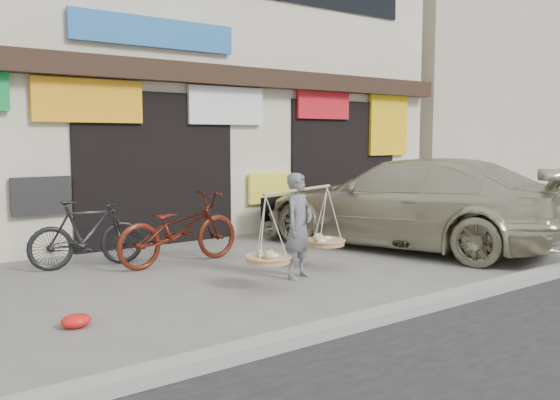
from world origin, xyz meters
TOP-DOWN VIEW (x-y plane):
  - ground at (0.00, 0.00)m, footprint 70.00×70.00m
  - kerb at (0.00, -2.00)m, footprint 70.00×0.25m
  - shophouse_block at (-0.00, 6.42)m, footprint 14.00×6.32m
  - neighbor_east at (13.50, 7.00)m, footprint 12.00×7.00m
  - street_vendor at (0.43, 0.01)m, footprint 1.93×1.05m
  - bike_1 at (-1.64, 2.40)m, footprint 1.72×0.68m
  - bike_2 at (-0.45, 1.81)m, footprint 2.09×0.87m
  - suv at (3.40, 0.71)m, footprint 3.63×5.76m
  - red_bag at (-2.69, -0.30)m, footprint 0.31×0.25m

SIDE VIEW (x-z plane):
  - ground at x=0.00m, z-range 0.00..0.00m
  - kerb at x=0.00m, z-range 0.00..0.12m
  - red_bag at x=-2.69m, z-range 0.00..0.14m
  - bike_1 at x=-1.64m, z-range 0.00..1.01m
  - bike_2 at x=-0.45m, z-range 0.00..1.07m
  - street_vendor at x=0.43m, z-range -0.07..1.37m
  - suv at x=3.40m, z-range 0.00..1.56m
  - neighbor_east at x=13.50m, z-range 0.00..6.40m
  - shophouse_block at x=0.00m, z-range -0.05..6.95m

